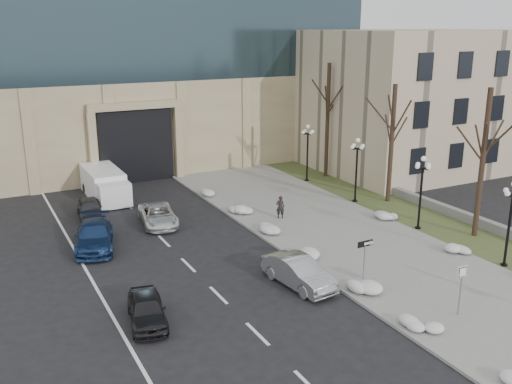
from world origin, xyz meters
TOP-DOWN VIEW (x-y plane):
  - ground at (0.00, 0.00)m, footprint 160.00×160.00m
  - sidewalk at (3.50, 14.00)m, footprint 9.00×40.00m
  - curb at (-1.00, 14.00)m, footprint 0.30×40.00m
  - grass_strip at (10.00, 14.00)m, footprint 4.00×40.00m
  - stone_wall at (12.00, 16.00)m, footprint 0.50×30.00m
  - classical_building at (22.00, 27.98)m, footprint 22.00×18.12m
  - car_a at (-10.28, 9.03)m, footprint 2.18×3.96m
  - car_b at (-2.58, 9.14)m, footprint 2.07×4.54m
  - car_c at (-10.36, 18.85)m, footprint 3.25×5.46m
  - car_d at (-5.85, 21.01)m, footprint 2.74×4.81m
  - car_e at (-9.46, 24.45)m, footprint 1.97×3.95m
  - pedestrian at (1.59, 18.21)m, footprint 0.65×0.55m
  - box_truck at (-7.46, 28.49)m, footprint 2.39×6.65m
  - one_way_sign at (0.21, 7.41)m, footprint 0.93×0.25m
  - keep_sign at (1.99, 3.19)m, footprint 0.52×0.07m
  - snow_clump_b at (-0.33, 3.04)m, footprint 1.10×1.60m
  - snow_clump_c at (-0.49, 6.79)m, footprint 1.10×1.60m
  - snow_clump_d at (-0.45, 11.24)m, footprint 1.10×1.60m
  - snow_clump_e at (-0.44, 16.30)m, footprint 1.10×1.60m
  - snow_clump_f at (-0.30, 20.50)m, footprint 1.10×1.60m
  - snow_clump_g at (-0.72, 25.03)m, footprint 1.10×1.60m
  - snow_clump_i at (7.65, 8.43)m, footprint 1.10×1.60m
  - snow_clump_j at (7.55, 14.83)m, footprint 1.10×1.60m
  - lamppost_a at (8.30, 6.00)m, footprint 1.18×1.18m
  - lamppost_b at (8.30, 12.50)m, footprint 1.18×1.18m
  - lamppost_c at (8.30, 19.00)m, footprint 1.18×1.18m
  - lamppost_d at (8.30, 25.50)m, footprint 1.18×1.18m
  - tree_near at (10.50, 10.00)m, footprint 3.20×3.20m
  - tree_mid at (10.50, 18.00)m, footprint 3.20×3.20m
  - tree_far at (10.50, 26.00)m, footprint 3.20×3.20m

SIDE VIEW (x-z plane):
  - ground at x=0.00m, z-range 0.00..0.00m
  - grass_strip at x=10.00m, z-range 0.00..0.10m
  - sidewalk at x=3.50m, z-range 0.00..0.12m
  - curb at x=-1.00m, z-range 0.00..0.14m
  - snow_clump_b at x=-0.33m, z-range 0.12..0.48m
  - snow_clump_c at x=-0.49m, z-range 0.12..0.48m
  - snow_clump_d at x=-0.45m, z-range 0.12..0.48m
  - snow_clump_e at x=-0.44m, z-range 0.12..0.48m
  - snow_clump_f at x=-0.30m, z-range 0.12..0.48m
  - snow_clump_g at x=-0.72m, z-range 0.12..0.48m
  - snow_clump_i at x=7.65m, z-range 0.12..0.48m
  - snow_clump_j at x=7.55m, z-range 0.12..0.48m
  - stone_wall at x=12.00m, z-range 0.00..0.70m
  - car_d at x=-5.85m, z-range 0.00..1.26m
  - car_a at x=-10.28m, z-range 0.00..1.28m
  - car_e at x=-9.46m, z-range 0.00..1.29m
  - car_b at x=-2.58m, z-range 0.00..1.44m
  - car_c at x=-10.36m, z-range 0.00..1.48m
  - pedestrian at x=1.59m, z-range 0.12..1.64m
  - box_truck at x=-7.46m, z-range -0.03..2.08m
  - keep_sign at x=1.99m, z-range 0.57..3.00m
  - one_way_sign at x=0.21m, z-range 0.81..3.31m
  - lamppost_a at x=8.30m, z-range 0.69..5.45m
  - lamppost_b at x=8.30m, z-range 0.69..5.45m
  - lamppost_c at x=8.30m, z-range 0.69..5.45m
  - lamppost_d at x=8.30m, z-range 0.69..5.45m
  - tree_mid at x=10.50m, z-range 1.25..9.75m
  - tree_near at x=10.50m, z-range 1.33..10.33m
  - classical_building at x=22.00m, z-range 0.00..12.00m
  - tree_far at x=10.50m, z-range 1.40..10.90m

